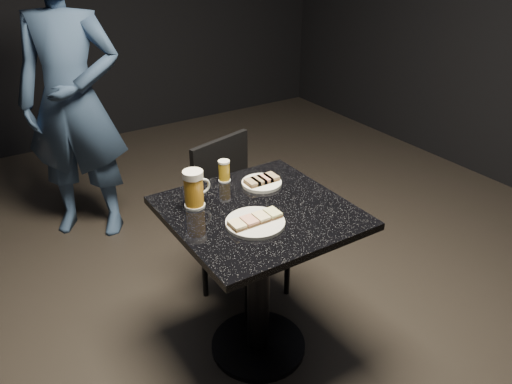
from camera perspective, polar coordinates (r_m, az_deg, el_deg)
floor at (r=2.47m, az=0.26°, el=-17.24°), size 6.00×6.00×0.00m
plate_large at (r=1.90m, az=-0.09°, el=-3.53°), size 0.23×0.23×0.01m
plate_small at (r=2.19m, az=0.65°, el=1.03°), size 0.18×0.18×0.01m
patron at (r=3.13m, az=-20.29°, el=9.65°), size 0.74×0.69×1.70m
table at (r=2.13m, az=0.29°, el=-7.62°), size 0.70×0.70×0.75m
beer_mug at (r=2.00m, az=-7.08°, el=0.36°), size 0.12×0.08×0.16m
beer_tumbler at (r=2.21m, az=-3.66°, el=2.42°), size 0.06×0.06×0.10m
chair at (r=2.50m, az=-2.23°, el=-2.16°), size 0.44×0.44×0.85m
canapes_on_plate_large at (r=1.89m, az=-0.09°, el=-3.11°), size 0.21×0.07×0.02m
canapes_on_plate_small at (r=2.18m, az=0.65°, el=1.41°), size 0.15×0.07×0.02m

